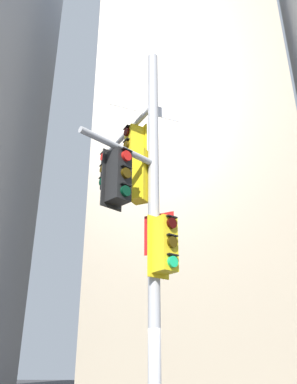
% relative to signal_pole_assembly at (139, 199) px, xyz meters
% --- Properties ---
extents(building_mid_block, '(12.88, 12.88, 28.03)m').
position_rel_signal_pole_assembly_xyz_m(building_mid_block, '(1.56, 20.24, 9.02)').
color(building_mid_block, tan).
rests_on(building_mid_block, ground).
extents(signal_pole_assembly, '(2.14, 3.56, 8.48)m').
position_rel_signal_pole_assembly_xyz_m(signal_pole_assembly, '(0.00, 0.00, 0.00)').
color(signal_pole_assembly, '#B2B2B5').
rests_on(signal_pole_assembly, ground).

